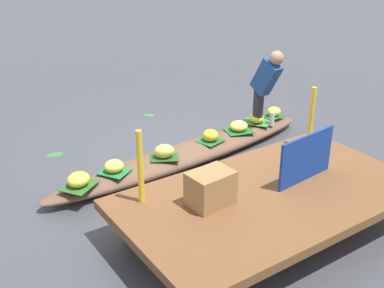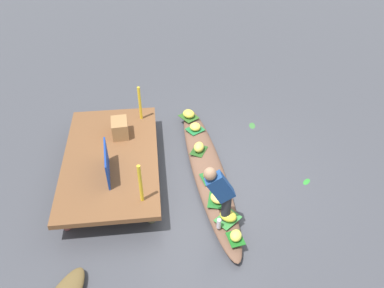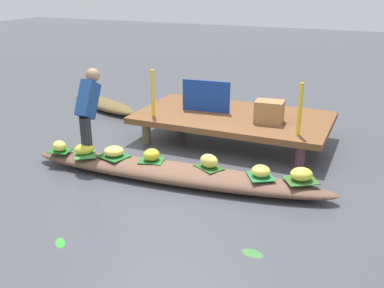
{
  "view_description": "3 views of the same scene",
  "coord_description": "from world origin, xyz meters",
  "px_view_note": "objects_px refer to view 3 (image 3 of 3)",
  "views": [
    {
      "loc": [
        3.33,
        5.01,
        2.99
      ],
      "look_at": [
        0.09,
        0.22,
        0.37
      ],
      "focal_mm": 44.75,
      "sensor_mm": 36.0,
      "label": 1
    },
    {
      "loc": [
        -5.46,
        0.91,
        5.26
      ],
      "look_at": [
        0.35,
        0.27,
        0.5
      ],
      "focal_mm": 35.64,
      "sensor_mm": 36.0,
      "label": 2
    },
    {
      "loc": [
        2.49,
        -5.1,
        2.66
      ],
      "look_at": [
        0.03,
        0.54,
        0.36
      ],
      "focal_mm": 42.25,
      "sensor_mm": 36.0,
      "label": 3
    }
  ],
  "objects_px": {
    "banana_bunch_2": "(209,161)",
    "produce_crate": "(269,112)",
    "banana_bunch_1": "(114,151)",
    "water_bottle": "(83,142)",
    "vendor_person": "(88,106)",
    "market_banner": "(206,96)",
    "banana_bunch_4": "(151,155)",
    "vendor_boat": "(175,173)",
    "moored_boat": "(104,104)",
    "banana_bunch_0": "(59,146)",
    "banana_bunch_5": "(301,174)",
    "banana_bunch_6": "(85,149)",
    "banana_bunch_3": "(261,171)"
  },
  "relations": [
    {
      "from": "banana_bunch_2",
      "to": "produce_crate",
      "type": "relative_size",
      "value": 0.6
    },
    {
      "from": "banana_bunch_1",
      "to": "water_bottle",
      "type": "height_order",
      "value": "water_bottle"
    },
    {
      "from": "vendor_person",
      "to": "market_banner",
      "type": "distance_m",
      "value": 2.15
    },
    {
      "from": "banana_bunch_1",
      "to": "produce_crate",
      "type": "relative_size",
      "value": 0.64
    },
    {
      "from": "banana_bunch_2",
      "to": "banana_bunch_4",
      "type": "xyz_separation_m",
      "value": [
        -0.82,
        -0.1,
        -0.01
      ]
    },
    {
      "from": "banana_bunch_2",
      "to": "vendor_boat",
      "type": "bearing_deg",
      "value": -165.13
    },
    {
      "from": "moored_boat",
      "to": "vendor_person",
      "type": "distance_m",
      "value": 3.14
    },
    {
      "from": "banana_bunch_0",
      "to": "banana_bunch_1",
      "type": "xyz_separation_m",
      "value": [
        0.84,
        0.15,
        -0.01
      ]
    },
    {
      "from": "vendor_person",
      "to": "water_bottle",
      "type": "height_order",
      "value": "vendor_person"
    },
    {
      "from": "banana_bunch_5",
      "to": "banana_bunch_6",
      "type": "bearing_deg",
      "value": -173.44
    },
    {
      "from": "banana_bunch_0",
      "to": "vendor_person",
      "type": "xyz_separation_m",
      "value": [
        0.42,
        0.21,
        0.6
      ]
    },
    {
      "from": "banana_bunch_6",
      "to": "vendor_person",
      "type": "relative_size",
      "value": 0.24
    },
    {
      "from": "banana_bunch_3",
      "to": "water_bottle",
      "type": "bearing_deg",
      "value": -178.38
    },
    {
      "from": "produce_crate",
      "to": "banana_bunch_6",
      "type": "bearing_deg",
      "value": -140.52
    },
    {
      "from": "market_banner",
      "to": "produce_crate",
      "type": "xyz_separation_m",
      "value": [
        1.15,
        -0.18,
        -0.09
      ]
    },
    {
      "from": "banana_bunch_1",
      "to": "banana_bunch_6",
      "type": "distance_m",
      "value": 0.44
    },
    {
      "from": "vendor_person",
      "to": "water_bottle",
      "type": "relative_size",
      "value": 6.24
    },
    {
      "from": "banana_bunch_3",
      "to": "market_banner",
      "type": "height_order",
      "value": "market_banner"
    },
    {
      "from": "banana_bunch_0",
      "to": "produce_crate",
      "type": "bearing_deg",
      "value": 35.51
    },
    {
      "from": "vendor_boat",
      "to": "moored_boat",
      "type": "relative_size",
      "value": 2.12
    },
    {
      "from": "vendor_boat",
      "to": "banana_bunch_2",
      "type": "relative_size",
      "value": 16.39
    },
    {
      "from": "banana_bunch_5",
      "to": "market_banner",
      "type": "relative_size",
      "value": 0.34
    },
    {
      "from": "water_bottle",
      "to": "produce_crate",
      "type": "xyz_separation_m",
      "value": [
        2.39,
        1.65,
        0.31
      ]
    },
    {
      "from": "banana_bunch_4",
      "to": "market_banner",
      "type": "relative_size",
      "value": 0.29
    },
    {
      "from": "banana_bunch_3",
      "to": "banana_bunch_6",
      "type": "xyz_separation_m",
      "value": [
        -2.55,
        -0.26,
        0.0
      ]
    },
    {
      "from": "banana_bunch_1",
      "to": "produce_crate",
      "type": "xyz_separation_m",
      "value": [
        1.8,
        1.74,
        0.33
      ]
    },
    {
      "from": "moored_boat",
      "to": "water_bottle",
      "type": "distance_m",
      "value": 2.94
    },
    {
      "from": "banana_bunch_0",
      "to": "market_banner",
      "type": "xyz_separation_m",
      "value": [
        1.49,
        2.06,
        0.42
      ]
    },
    {
      "from": "banana_bunch_1",
      "to": "vendor_person",
      "type": "bearing_deg",
      "value": 172.14
    },
    {
      "from": "banana_bunch_6",
      "to": "banana_bunch_2",
      "type": "bearing_deg",
      "value": 8.34
    },
    {
      "from": "market_banner",
      "to": "banana_bunch_6",
      "type": "bearing_deg",
      "value": -123.64
    },
    {
      "from": "vendor_boat",
      "to": "banana_bunch_1",
      "type": "bearing_deg",
      "value": 178.41
    },
    {
      "from": "banana_bunch_1",
      "to": "water_bottle",
      "type": "xyz_separation_m",
      "value": [
        -0.59,
        0.08,
        0.02
      ]
    },
    {
      "from": "banana_bunch_2",
      "to": "vendor_person",
      "type": "distance_m",
      "value": 1.92
    },
    {
      "from": "vendor_boat",
      "to": "banana_bunch_1",
      "type": "relative_size",
      "value": 15.54
    },
    {
      "from": "market_banner",
      "to": "vendor_boat",
      "type": "bearing_deg",
      "value": -86.55
    },
    {
      "from": "banana_bunch_1",
      "to": "banana_bunch_5",
      "type": "xyz_separation_m",
      "value": [
        2.62,
        0.25,
        0.01
      ]
    },
    {
      "from": "banana_bunch_0",
      "to": "water_bottle",
      "type": "relative_size",
      "value": 1.15
    },
    {
      "from": "banana_bunch_3",
      "to": "vendor_person",
      "type": "distance_m",
      "value": 2.61
    },
    {
      "from": "vendor_boat",
      "to": "banana_bunch_3",
      "type": "xyz_separation_m",
      "value": [
        1.18,
        0.11,
        0.19
      ]
    },
    {
      "from": "vendor_boat",
      "to": "produce_crate",
      "type": "distance_m",
      "value": 1.97
    },
    {
      "from": "banana_bunch_2",
      "to": "banana_bunch_3",
      "type": "xyz_separation_m",
      "value": [
        0.72,
        -0.01,
        -0.02
      ]
    },
    {
      "from": "moored_boat",
      "to": "banana_bunch_3",
      "type": "relative_size",
      "value": 8.41
    },
    {
      "from": "banana_bunch_5",
      "to": "banana_bunch_1",
      "type": "bearing_deg",
      "value": -174.54
    },
    {
      "from": "produce_crate",
      "to": "market_banner",
      "type": "bearing_deg",
      "value": 171.33
    },
    {
      "from": "banana_bunch_0",
      "to": "banana_bunch_4",
      "type": "distance_m",
      "value": 1.43
    },
    {
      "from": "vendor_boat",
      "to": "moored_boat",
      "type": "height_order",
      "value": "vendor_boat"
    },
    {
      "from": "moored_boat",
      "to": "produce_crate",
      "type": "height_order",
      "value": "produce_crate"
    },
    {
      "from": "banana_bunch_0",
      "to": "banana_bunch_1",
      "type": "height_order",
      "value": "banana_bunch_0"
    },
    {
      "from": "banana_bunch_2",
      "to": "produce_crate",
      "type": "distance_m",
      "value": 1.65
    }
  ]
}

